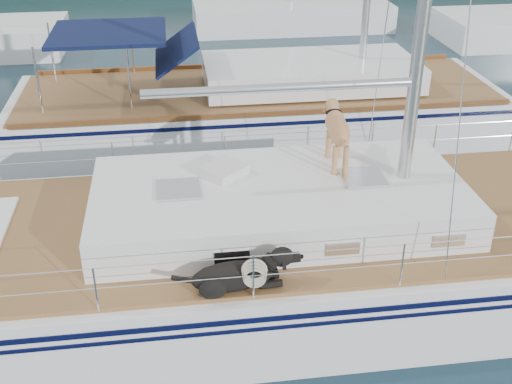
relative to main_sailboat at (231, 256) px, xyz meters
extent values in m
plane|color=black|center=(-0.10, 0.00, -0.68)|extent=(120.00, 120.00, 0.00)
cube|color=white|center=(-0.10, 0.00, -0.18)|extent=(12.00, 3.80, 1.40)
cube|color=olive|center=(-0.10, 0.00, 0.55)|extent=(11.52, 3.50, 0.06)
cube|color=white|center=(0.70, 0.00, 0.86)|extent=(5.20, 2.50, 0.55)
cylinder|color=silver|center=(0.70, 0.00, 2.53)|extent=(3.60, 0.12, 0.12)
cylinder|color=silver|center=(-0.10, -1.75, 1.14)|extent=(10.56, 0.01, 0.01)
cylinder|color=silver|center=(-0.10, 1.75, 1.14)|extent=(10.56, 0.01, 0.01)
cube|color=#1B31AD|center=(-0.09, 1.49, 0.61)|extent=(0.68, 0.63, 0.04)
cube|color=silver|center=(-0.03, 0.38, 1.21)|extent=(0.75, 0.74, 0.15)
torus|color=beige|center=(0.12, -1.73, 0.94)|extent=(0.40, 0.17, 0.39)
cube|color=white|center=(1.26, 6.03, -0.23)|extent=(11.00, 3.50, 1.30)
cube|color=olive|center=(1.26, 6.03, 0.42)|extent=(10.56, 3.29, 0.06)
cube|color=white|center=(2.46, 6.03, 0.77)|extent=(4.80, 2.30, 0.55)
cube|color=#0F1841|center=(-1.94, 6.03, 1.82)|extent=(2.40, 2.30, 0.08)
cube|color=white|center=(3.90, 16.00, -0.28)|extent=(7.20, 3.00, 1.10)
camera|label=1|loc=(-0.71, -7.80, 5.26)|focal=45.00mm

